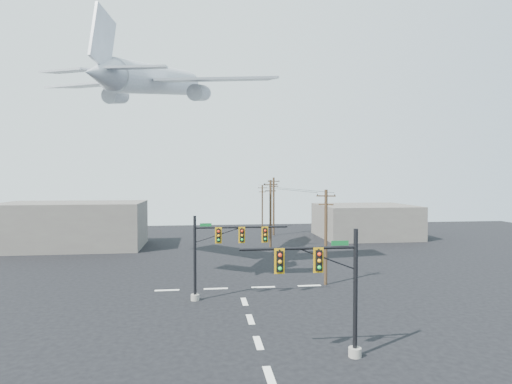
{
  "coord_description": "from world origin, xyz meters",
  "views": [
    {
      "loc": [
        -3.08,
        -23.48,
        9.32
      ],
      "look_at": [
        0.5,
        5.0,
        8.32
      ],
      "focal_mm": 30.0,
      "sensor_mm": 36.0,
      "label": 1
    }
  ],
  "objects": [
    {
      "name": "utility_pole_d",
      "position": [
        7.75,
        53.41,
        4.14
      ],
      "size": [
        1.53,
        0.77,
        7.9
      ],
      "rotation": [
        0.0,
        0.0,
        -0.42
      ],
      "color": "#402A1B",
      "rests_on": "ground"
    },
    {
      "name": "airliner",
      "position": [
        -7.51,
        20.31,
        18.94
      ],
      "size": [
        23.49,
        25.33,
        7.13
      ],
      "rotation": [
        0.0,
        -0.18,
        1.26
      ],
      "color": "silver"
    },
    {
      "name": "utility_pole_c",
      "position": [
        8.25,
        43.89,
        4.85
      ],
      "size": [
        1.9,
        0.32,
        9.27
      ],
      "rotation": [
        0.0,
        0.0,
        0.01
      ],
      "color": "#402A1B",
      "rests_on": "ground"
    },
    {
      "name": "signal_mast_far",
      "position": [
        -1.84,
        8.77,
        3.68
      ],
      "size": [
        7.4,
        0.71,
        6.42
      ],
      "color": "gray",
      "rests_on": "ground"
    },
    {
      "name": "building_right",
      "position": [
        22.0,
        40.0,
        2.5
      ],
      "size": [
        14.0,
        12.0,
        5.0
      ],
      "primitive_type": "cube",
      "color": "#635F57",
      "rests_on": "ground"
    },
    {
      "name": "utility_pole_a",
      "position": [
        7.49,
        12.19,
        4.31
      ],
      "size": [
        1.55,
        0.78,
        8.24
      ],
      "rotation": [
        0.0,
        0.0,
        -0.42
      ],
      "color": "#402A1B",
      "rests_on": "ground"
    },
    {
      "name": "signal_mast_near",
      "position": [
        3.43,
        -2.51,
        3.58
      ],
      "size": [
        6.34,
        0.73,
        6.67
      ],
      "color": "gray",
      "rests_on": "ground"
    },
    {
      "name": "ground",
      "position": [
        0.0,
        0.0,
        0.0
      ],
      "size": [
        120.0,
        120.0,
        0.0
      ],
      "primitive_type": "plane",
      "color": "black",
      "rests_on": "ground"
    },
    {
      "name": "building_left",
      "position": [
        -20.0,
        35.0,
        3.0
      ],
      "size": [
        18.0,
        10.0,
        6.0
      ],
      "primitive_type": "cube",
      "color": "#635F57",
      "rests_on": "ground"
    },
    {
      "name": "power_lines",
      "position": [
        7.01,
        32.81,
        8.12
      ],
      "size": [
        4.31,
        41.21,
        0.53
      ],
      "color": "black"
    },
    {
      "name": "utility_pole_b",
      "position": [
        5.62,
        30.69,
        4.69
      ],
      "size": [
        1.81,
        0.3,
        8.96
      ],
      "rotation": [
        0.0,
        0.0,
        -0.04
      ],
      "color": "#402A1B",
      "rests_on": "ground"
    },
    {
      "name": "lane_markings",
      "position": [
        0.0,
        5.33,
        0.01
      ],
      "size": [
        14.0,
        21.2,
        0.01
      ],
      "color": "white",
      "rests_on": "ground"
    }
  ]
}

